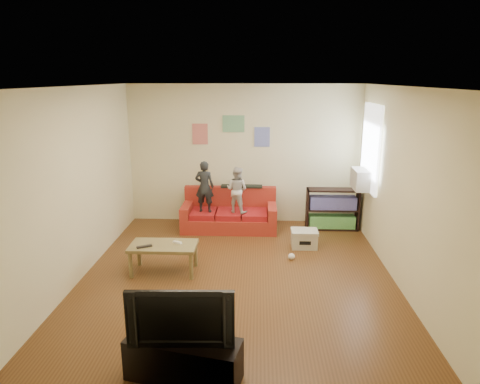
{
  "coord_description": "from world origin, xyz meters",
  "views": [
    {
      "loc": [
        0.29,
        -5.75,
        2.81
      ],
      "look_at": [
        0.0,
        0.8,
        1.05
      ],
      "focal_mm": 32.0,
      "sensor_mm": 36.0,
      "label": 1
    }
  ],
  "objects_px": {
    "child_a": "(205,187)",
    "television": "(182,314)",
    "coffee_table": "(163,248)",
    "file_box": "(304,239)",
    "child_b": "(237,190)",
    "bookshelf": "(332,211)",
    "tv_stand": "(183,359)",
    "sofa": "(230,215)"
  },
  "relations": [
    {
      "from": "sofa",
      "to": "tv_stand",
      "type": "xyz_separation_m",
      "value": [
        -0.15,
        -4.28,
        -0.06
      ]
    },
    {
      "from": "child_b",
      "to": "coffee_table",
      "type": "distance_m",
      "value": 2.11
    },
    {
      "from": "sofa",
      "to": "tv_stand",
      "type": "height_order",
      "value": "sofa"
    },
    {
      "from": "coffee_table",
      "to": "bookshelf",
      "type": "relative_size",
      "value": 0.99
    },
    {
      "from": "bookshelf",
      "to": "television",
      "type": "height_order",
      "value": "television"
    },
    {
      "from": "file_box",
      "to": "television",
      "type": "height_order",
      "value": "television"
    },
    {
      "from": "child_a",
      "to": "child_b",
      "type": "height_order",
      "value": "child_a"
    },
    {
      "from": "sofa",
      "to": "coffee_table",
      "type": "height_order",
      "value": "sofa"
    },
    {
      "from": "coffee_table",
      "to": "bookshelf",
      "type": "xyz_separation_m",
      "value": [
        2.8,
        2.02,
        -0.03
      ]
    },
    {
      "from": "coffee_table",
      "to": "tv_stand",
      "type": "bearing_deg",
      "value": -73.34
    },
    {
      "from": "child_b",
      "to": "coffee_table",
      "type": "height_order",
      "value": "child_b"
    },
    {
      "from": "file_box",
      "to": "tv_stand",
      "type": "relative_size",
      "value": 0.41
    },
    {
      "from": "tv_stand",
      "to": "television",
      "type": "relative_size",
      "value": 1.11
    },
    {
      "from": "sofa",
      "to": "bookshelf",
      "type": "bearing_deg",
      "value": 1.23
    },
    {
      "from": "sofa",
      "to": "television",
      "type": "relative_size",
      "value": 1.8
    },
    {
      "from": "child_b",
      "to": "television",
      "type": "distance_m",
      "value": 4.13
    },
    {
      "from": "sofa",
      "to": "child_a",
      "type": "xyz_separation_m",
      "value": [
        -0.45,
        -0.16,
        0.59
      ]
    },
    {
      "from": "coffee_table",
      "to": "file_box",
      "type": "xyz_separation_m",
      "value": [
        2.18,
        1.06,
        -0.22
      ]
    },
    {
      "from": "child_a",
      "to": "file_box",
      "type": "relative_size",
      "value": 2.17
    },
    {
      "from": "child_a",
      "to": "television",
      "type": "bearing_deg",
      "value": 100.75
    },
    {
      "from": "file_box",
      "to": "tv_stand",
      "type": "height_order",
      "value": "tv_stand"
    },
    {
      "from": "coffee_table",
      "to": "television",
      "type": "height_order",
      "value": "television"
    },
    {
      "from": "sofa",
      "to": "bookshelf",
      "type": "height_order",
      "value": "bookshelf"
    },
    {
      "from": "child_a",
      "to": "sofa",
      "type": "bearing_deg",
      "value": -153.81
    },
    {
      "from": "child_a",
      "to": "coffee_table",
      "type": "bearing_deg",
      "value": 84.42
    },
    {
      "from": "television",
      "to": "tv_stand",
      "type": "bearing_deg",
      "value": 0.0
    },
    {
      "from": "sofa",
      "to": "child_b",
      "type": "height_order",
      "value": "child_b"
    },
    {
      "from": "coffee_table",
      "to": "tv_stand",
      "type": "distance_m",
      "value": 2.41
    },
    {
      "from": "television",
      "to": "child_b",
      "type": "bearing_deg",
      "value": 83.67
    },
    {
      "from": "child_b",
      "to": "bookshelf",
      "type": "distance_m",
      "value": 1.87
    },
    {
      "from": "sofa",
      "to": "child_b",
      "type": "relative_size",
      "value": 2.07
    },
    {
      "from": "child_a",
      "to": "coffee_table",
      "type": "height_order",
      "value": "child_a"
    },
    {
      "from": "child_a",
      "to": "child_b",
      "type": "relative_size",
      "value": 1.13
    },
    {
      "from": "tv_stand",
      "to": "child_a",
      "type": "bearing_deg",
      "value": 106.35
    },
    {
      "from": "sofa",
      "to": "child_b",
      "type": "bearing_deg",
      "value": -47.34
    },
    {
      "from": "child_a",
      "to": "television",
      "type": "xyz_separation_m",
      "value": [
        0.3,
        -4.12,
        -0.16
      ]
    },
    {
      "from": "sofa",
      "to": "coffee_table",
      "type": "bearing_deg",
      "value": -113.14
    },
    {
      "from": "tv_stand",
      "to": "coffee_table",
      "type": "bearing_deg",
      "value": 118.87
    },
    {
      "from": "file_box",
      "to": "sofa",
      "type": "bearing_deg",
      "value": 145.52
    },
    {
      "from": "child_a",
      "to": "bookshelf",
      "type": "xyz_separation_m",
      "value": [
        2.41,
        0.2,
        -0.51
      ]
    },
    {
      "from": "child_b",
      "to": "bookshelf",
      "type": "xyz_separation_m",
      "value": [
        1.81,
        0.2,
        -0.45
      ]
    },
    {
      "from": "child_b",
      "to": "bookshelf",
      "type": "bearing_deg",
      "value": -149.3
    }
  ]
}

